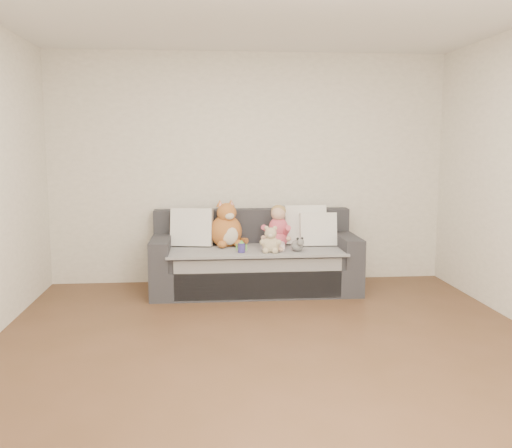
{
  "coord_description": "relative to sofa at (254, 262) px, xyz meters",
  "views": [
    {
      "loc": [
        -0.51,
        -4.01,
        1.58
      ],
      "look_at": [
        0.02,
        1.87,
        0.75
      ],
      "focal_mm": 40.0,
      "sensor_mm": 36.0,
      "label": 1
    }
  ],
  "objects": [
    {
      "name": "cushion_right_back",
      "position": [
        0.58,
        0.16,
        0.38
      ],
      "size": [
        0.48,
        0.24,
        0.44
      ],
      "rotation": [
        0.0,
        0.0,
        0.07
      ],
      "color": "white",
      "rests_on": "sofa"
    },
    {
      "name": "plush_cat",
      "position": [
        -0.3,
        0.09,
        0.36
      ],
      "size": [
        0.43,
        0.42,
        0.53
      ],
      "rotation": [
        0.0,
        0.0,
        0.3
      ],
      "color": "#B75528",
      "rests_on": "sofa"
    },
    {
      "name": "teddy_bear",
      "position": [
        0.14,
        -0.34,
        0.28
      ],
      "size": [
        0.22,
        0.17,
        0.28
      ],
      "rotation": [
        0.0,
        0.0,
        -0.17
      ],
      "color": "tan",
      "rests_on": "sofa"
    },
    {
      "name": "toddler",
      "position": [
        0.25,
        -0.04,
        0.36
      ],
      "size": [
        0.32,
        0.47,
        0.46
      ],
      "rotation": [
        0.0,
        0.0,
        -0.29
      ],
      "color": "#C1444C",
      "rests_on": "sofa"
    },
    {
      "name": "cushion_left",
      "position": [
        -0.68,
        0.12,
        0.37
      ],
      "size": [
        0.48,
        0.28,
        0.43
      ],
      "rotation": [
        0.0,
        0.0,
        -0.17
      ],
      "color": "white",
      "rests_on": "sofa"
    },
    {
      "name": "room_shell",
      "position": [
        -0.02,
        -1.64,
        0.99
      ],
      "size": [
        5.0,
        5.0,
        5.0
      ],
      "color": "brown",
      "rests_on": "ground"
    },
    {
      "name": "sofa",
      "position": [
        0.0,
        0.0,
        0.0
      ],
      "size": [
        2.2,
        0.94,
        0.85
      ],
      "color": "#2A2A2F",
      "rests_on": "ground"
    },
    {
      "name": "cushion_right_front",
      "position": [
        0.7,
        0.01,
        0.34
      ],
      "size": [
        0.4,
        0.19,
        0.38
      ],
      "rotation": [
        0.0,
        0.0,
        -0.03
      ],
      "color": "white",
      "rests_on": "sofa"
    },
    {
      "name": "sippy_cup",
      "position": [
        -0.16,
        -0.33,
        0.23
      ],
      "size": [
        0.12,
        0.09,
        0.13
      ],
      "rotation": [
        0.0,
        0.0,
        -0.23
      ],
      "color": "#3D328A",
      "rests_on": "sofa"
    },
    {
      "name": "plush_cow",
      "position": [
        0.42,
        -0.3,
        0.23
      ],
      "size": [
        0.13,
        0.19,
        0.16
      ],
      "rotation": [
        0.0,
        0.0,
        0.31
      ],
      "color": "white",
      "rests_on": "sofa"
    }
  ]
}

